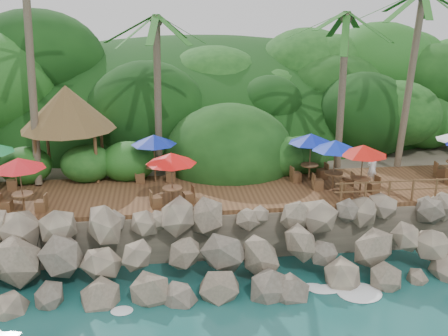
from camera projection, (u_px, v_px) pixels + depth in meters
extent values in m
plane|color=#19514F|center=(243.00, 301.00, 20.35)|extent=(140.00, 140.00, 0.00)
cube|color=gray|center=(206.00, 155.00, 35.14)|extent=(32.00, 25.20, 2.10)
ellipsoid|color=#143811|center=(198.00, 141.00, 42.54)|extent=(44.80, 28.00, 15.40)
cube|color=brown|center=(224.00, 192.00, 25.34)|extent=(26.00, 5.00, 0.20)
ellipsoid|color=white|center=(83.00, 307.00, 19.95)|extent=(1.20, 0.80, 0.06)
ellipsoid|color=white|center=(164.00, 301.00, 20.29)|extent=(1.20, 0.80, 0.06)
ellipsoid|color=white|center=(242.00, 296.00, 20.63)|extent=(1.20, 0.80, 0.06)
ellipsoid|color=white|center=(317.00, 291.00, 20.97)|extent=(1.20, 0.80, 0.06)
ellipsoid|color=white|center=(390.00, 287.00, 21.31)|extent=(1.20, 0.80, 0.06)
cylinder|color=brown|center=(30.00, 55.00, 24.85)|extent=(0.51, 2.14, 12.18)
cylinder|color=brown|center=(158.00, 97.00, 26.92)|extent=(0.60, 0.90, 7.83)
ellipsoid|color=#23601E|center=(155.00, 16.00, 25.71)|extent=(6.00, 6.00, 2.40)
cylinder|color=brown|center=(342.00, 94.00, 27.36)|extent=(0.59, 0.61, 7.95)
ellipsoid|color=#23601E|center=(347.00, 13.00, 26.13)|extent=(6.00, 6.00, 2.40)
cylinder|color=brown|center=(410.00, 82.00, 27.67)|extent=(1.17, 0.99, 8.95)
cylinder|color=brown|center=(37.00, 161.00, 25.65)|extent=(0.16, 0.16, 2.40)
cylinder|color=brown|center=(96.00, 159.00, 25.97)|extent=(0.16, 0.16, 2.40)
cylinder|color=brown|center=(48.00, 146.00, 28.30)|extent=(0.16, 0.16, 2.40)
cylinder|color=brown|center=(102.00, 144.00, 28.62)|extent=(0.16, 0.16, 2.40)
cone|color=brown|center=(67.00, 107.00, 26.42)|extent=(4.71, 4.71, 2.20)
cube|color=brown|center=(12.00, 185.00, 25.31)|extent=(0.53, 0.53, 0.48)
cylinder|color=brown|center=(24.00, 203.00, 22.71)|extent=(0.08, 0.08, 0.78)
cylinder|color=brown|center=(22.00, 194.00, 22.59)|extent=(0.88, 0.88, 0.05)
cylinder|color=brown|center=(21.00, 186.00, 22.47)|extent=(0.05, 0.05, 2.31)
cone|color=red|center=(19.00, 163.00, 22.16)|extent=(2.21, 2.21, 0.47)
cube|color=brown|center=(7.00, 206.00, 22.75)|extent=(0.49, 0.49, 0.48)
cube|color=brown|center=(41.00, 206.00, 22.76)|extent=(0.49, 0.49, 0.48)
cube|color=brown|center=(439.00, 172.00, 27.07)|extent=(0.48, 0.48, 0.48)
cylinder|color=brown|center=(333.00, 181.00, 25.39)|extent=(0.08, 0.08, 0.78)
cylinder|color=brown|center=(333.00, 173.00, 25.27)|extent=(0.88, 0.88, 0.05)
cylinder|color=brown|center=(334.00, 165.00, 25.15)|extent=(0.05, 0.05, 2.31)
cone|color=#0D27B0|center=(335.00, 145.00, 24.84)|extent=(2.21, 2.21, 0.47)
cube|color=brown|center=(318.00, 184.00, 25.34)|extent=(0.45, 0.45, 0.48)
cube|color=brown|center=(348.00, 183.00, 25.53)|extent=(0.45, 0.45, 0.48)
cylinder|color=brown|center=(360.00, 187.00, 24.62)|extent=(0.08, 0.08, 0.78)
cylinder|color=brown|center=(361.00, 178.00, 24.50)|extent=(0.88, 0.88, 0.05)
cylinder|color=brown|center=(361.00, 171.00, 24.39)|extent=(0.05, 0.05, 2.31)
cone|color=red|center=(363.00, 150.00, 24.08)|extent=(2.21, 2.21, 0.47)
cube|color=brown|center=(347.00, 192.00, 24.40)|extent=(0.54, 0.54, 0.48)
cube|color=brown|center=(373.00, 188.00, 24.93)|extent=(0.54, 0.54, 0.48)
cylinder|color=brown|center=(309.00, 173.00, 26.56)|extent=(0.08, 0.08, 0.78)
cylinder|color=brown|center=(310.00, 165.00, 26.43)|extent=(0.88, 0.88, 0.05)
cylinder|color=brown|center=(310.00, 158.00, 26.32)|extent=(0.05, 0.05, 2.31)
cone|color=#0C209F|center=(311.00, 138.00, 26.01)|extent=(2.21, 2.21, 0.47)
cube|color=brown|center=(296.00, 177.00, 26.37)|extent=(0.52, 0.52, 0.48)
cube|color=brown|center=(322.00, 174.00, 26.83)|extent=(0.52, 0.52, 0.48)
cylinder|color=brown|center=(155.00, 174.00, 26.33)|extent=(0.08, 0.08, 0.78)
cylinder|color=brown|center=(155.00, 166.00, 26.21)|extent=(0.88, 0.88, 0.05)
cylinder|color=brown|center=(155.00, 159.00, 26.10)|extent=(0.05, 0.05, 2.31)
cone|color=#0B1F97|center=(154.00, 140.00, 25.79)|extent=(2.21, 2.21, 0.47)
cube|color=brown|center=(140.00, 178.00, 26.28)|extent=(0.45, 0.45, 0.48)
cube|color=brown|center=(170.00, 176.00, 26.47)|extent=(0.45, 0.45, 0.48)
cylinder|color=brown|center=(172.00, 197.00, 23.40)|extent=(0.08, 0.08, 0.78)
cylinder|color=brown|center=(172.00, 188.00, 23.28)|extent=(0.88, 0.88, 0.05)
cylinder|color=brown|center=(172.00, 180.00, 23.17)|extent=(0.05, 0.05, 2.31)
cone|color=red|center=(171.00, 158.00, 22.86)|extent=(2.21, 2.21, 0.47)
cube|color=brown|center=(156.00, 202.00, 23.20)|extent=(0.53, 0.53, 0.48)
cube|color=brown|center=(189.00, 198.00, 23.70)|extent=(0.53, 0.53, 0.48)
cylinder|color=brown|center=(341.00, 193.00, 23.49)|extent=(0.10, 0.10, 1.00)
cylinder|color=brown|center=(365.00, 192.00, 23.62)|extent=(0.10, 0.10, 1.00)
cylinder|color=brown|center=(389.00, 191.00, 23.74)|extent=(0.10, 0.10, 1.00)
cylinder|color=brown|center=(413.00, 190.00, 23.87)|extent=(0.10, 0.10, 1.00)
cylinder|color=brown|center=(436.00, 189.00, 23.99)|extent=(0.10, 0.10, 1.00)
cube|color=brown|center=(426.00, 180.00, 23.79)|extent=(8.30, 0.06, 0.06)
cube|color=brown|center=(425.00, 189.00, 23.92)|extent=(8.30, 0.06, 0.06)
imported|color=white|center=(372.00, 168.00, 25.95)|extent=(0.66, 0.53, 1.57)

